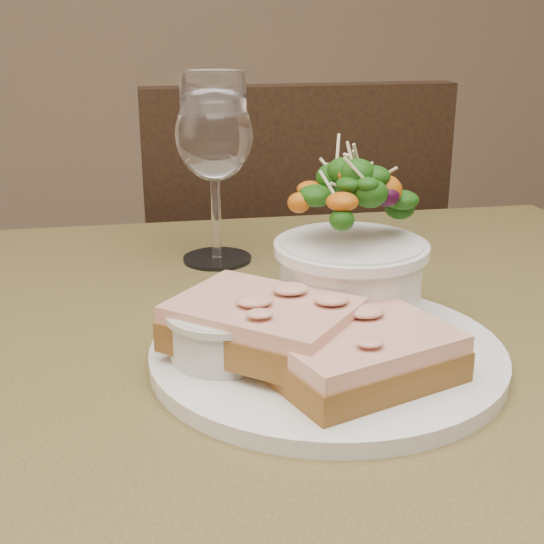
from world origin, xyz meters
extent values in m
cube|color=#483E1E|center=(0.00, 0.00, 0.73)|extent=(0.80, 0.80, 0.04)
cylinder|color=black|center=(0.34, 0.34, 0.35)|extent=(0.05, 0.05, 0.71)
cube|color=black|center=(0.10, 0.69, 0.45)|extent=(0.43, 0.43, 0.04)
cube|color=black|center=(0.11, 0.50, 0.68)|extent=(0.42, 0.05, 0.45)
cube|color=black|center=(0.10, 0.69, 0.23)|extent=(0.37, 0.37, 0.45)
cylinder|color=white|center=(0.02, 0.00, 0.76)|extent=(0.26, 0.26, 0.01)
cube|color=#513715|center=(0.03, -0.05, 0.77)|extent=(0.14, 0.12, 0.02)
cube|color=#FFEBC1|center=(0.03, -0.05, 0.79)|extent=(0.14, 0.12, 0.01)
cube|color=#513715|center=(-0.03, -0.01, 0.78)|extent=(0.15, 0.15, 0.02)
cube|color=#FFEBC1|center=(-0.03, -0.01, 0.80)|extent=(0.15, 0.15, 0.01)
cylinder|color=beige|center=(-0.06, -0.01, 0.78)|extent=(0.07, 0.07, 0.04)
cylinder|color=olive|center=(-0.06, -0.01, 0.80)|extent=(0.07, 0.07, 0.01)
cylinder|color=white|center=(0.05, 0.05, 0.79)|extent=(0.11, 0.11, 0.06)
ellipsoid|color=#133409|center=(0.05, 0.05, 0.85)|extent=(0.10, 0.10, 0.06)
ellipsoid|color=#133409|center=(-0.04, 0.06, 0.77)|extent=(0.04, 0.04, 0.01)
sphere|color=maroon|center=(-0.06, 0.05, 0.77)|extent=(0.02, 0.02, 0.02)
cylinder|color=white|center=(-0.03, 0.24, 0.75)|extent=(0.07, 0.07, 0.00)
cylinder|color=white|center=(-0.03, 0.24, 0.80)|extent=(0.01, 0.01, 0.09)
ellipsoid|color=white|center=(-0.03, 0.24, 0.88)|extent=(0.08, 0.08, 0.09)
camera|label=1|loc=(-0.11, -0.49, 1.00)|focal=50.00mm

